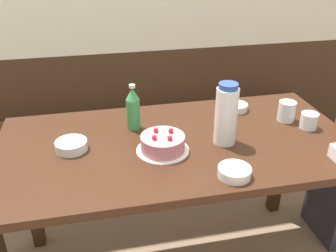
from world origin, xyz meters
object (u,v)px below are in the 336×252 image
object	(u,v)px
bench_seat	(149,150)
water_pitcher	(226,115)
glass_tumbler_short	(287,111)
bowl_side_dish	(236,107)
bowl_soup_white	(234,172)
birthday_cake	(163,144)
soju_bottle	(133,108)
bowl_rice_small	(71,146)
glass_water_tall	(309,121)

from	to	relation	value
bench_seat	water_pitcher	distance (m)	1.12
glass_tumbler_short	bowl_side_dish	bearing A→B (deg)	140.27
bowl_soup_white	birthday_cake	bearing A→B (deg)	133.84
soju_bottle	glass_tumbler_short	xyz separation A→B (m)	(0.71, -0.07, -0.05)
soju_bottle	bowl_soup_white	world-z (taller)	soju_bottle
water_pitcher	glass_tumbler_short	distance (m)	0.39
bench_seat	bowl_soup_white	distance (m)	1.26
water_pitcher	bench_seat	bearing A→B (deg)	102.26
bench_seat	glass_tumbler_short	bearing A→B (deg)	-53.88
bowl_rice_small	glass_water_tall	bearing A→B (deg)	-1.49
bench_seat	birthday_cake	distance (m)	1.07
birthday_cake	glass_water_tall	world-z (taller)	birthday_cake
bowl_rice_small	glass_tumbler_short	xyz separation A→B (m)	(0.98, 0.06, 0.03)
soju_bottle	glass_water_tall	distance (m)	0.79
bowl_rice_small	bowl_side_dish	size ratio (longest dim) A/B	1.17
glass_water_tall	glass_tumbler_short	xyz separation A→B (m)	(-0.06, 0.09, 0.01)
bowl_soup_white	glass_water_tall	bearing A→B (deg)	31.74
birthday_cake	bowl_rice_small	xyz separation A→B (m)	(-0.36, 0.09, -0.01)
birthday_cake	bowl_side_dish	distance (m)	0.53
soju_bottle	bowl_soup_white	distance (m)	0.55
water_pitcher	soju_bottle	distance (m)	0.41
bench_seat	bowl_rice_small	world-z (taller)	bowl_rice_small
soju_bottle	birthday_cake	bearing A→B (deg)	-68.27
bowl_soup_white	bowl_rice_small	distance (m)	0.66
water_pitcher	glass_tumbler_short	bearing A→B (deg)	20.75
bowl_soup_white	soju_bottle	bearing A→B (deg)	124.34
water_pitcher	bowl_soup_white	xyz separation A→B (m)	(-0.05, -0.25, -0.11)
bowl_soup_white	bowl_rice_small	size ratio (longest dim) A/B	0.94
bowl_rice_small	bowl_side_dish	xyz separation A→B (m)	(0.80, 0.22, -0.00)
birthday_cake	glass_water_tall	xyz separation A→B (m)	(0.69, 0.06, 0.00)
glass_tumbler_short	birthday_cake	bearing A→B (deg)	-166.38
glass_water_tall	glass_tumbler_short	bearing A→B (deg)	124.94
soju_bottle	water_pitcher	bearing A→B (deg)	-29.93
bench_seat	bowl_rice_small	size ratio (longest dim) A/B	17.44
soju_bottle	bowl_side_dish	distance (m)	0.54
glass_water_tall	bowl_side_dish	bearing A→B (deg)	135.46
birthday_cake	soju_bottle	size ratio (longest dim) A/B	1.02
soju_bottle	bowl_side_dish	world-z (taller)	soju_bottle
bench_seat	soju_bottle	xyz separation A→B (m)	(-0.17, -0.67, 0.64)
birthday_cake	water_pitcher	bearing A→B (deg)	3.58
birthday_cake	water_pitcher	size ratio (longest dim) A/B	0.81
bowl_rice_small	water_pitcher	bearing A→B (deg)	-6.33
bowl_rice_small	bench_seat	bearing A→B (deg)	61.45
bench_seat	glass_water_tall	bearing A→B (deg)	-54.00
bench_seat	bowl_side_dish	bearing A→B (deg)	-58.78
birthday_cake	water_pitcher	world-z (taller)	water_pitcher
soju_bottle	glass_water_tall	size ratio (longest dim) A/B	2.73
bowl_rice_small	bowl_side_dish	distance (m)	0.83
water_pitcher	glass_water_tall	size ratio (longest dim) A/B	3.43
bowl_side_dish	bench_seat	bearing A→B (deg)	121.22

